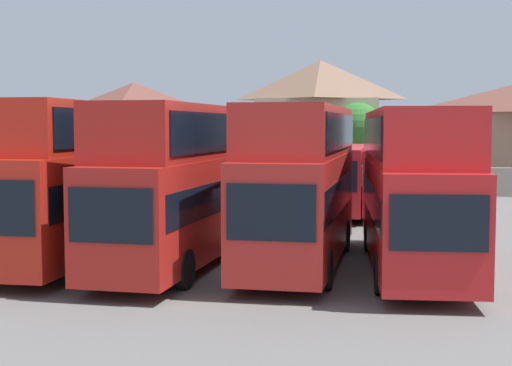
% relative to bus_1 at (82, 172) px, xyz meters
% --- Properties ---
extents(ground, '(140.00, 140.00, 0.00)m').
position_rel_bus_1_xyz_m(ground, '(5.33, 17.83, -2.89)').
color(ground, '#605E5B').
extents(depot_boundary_wall, '(56.00, 0.50, 1.80)m').
position_rel_bus_1_xyz_m(depot_boundary_wall, '(5.33, 25.05, -1.99)').
color(depot_boundary_wall, gray).
rests_on(depot_boundary_wall, ground).
extents(bus_1, '(2.77, 11.04, 5.14)m').
position_rel_bus_1_xyz_m(bus_1, '(0.00, 0.00, 0.00)').
color(bus_1, red).
rests_on(bus_1, ground).
extents(bus_2, '(3.17, 11.54, 5.04)m').
position_rel_bus_1_xyz_m(bus_2, '(3.55, -0.12, -0.06)').
color(bus_2, '#B21F19').
rests_on(bus_2, ground).
extents(bus_3, '(2.89, 10.20, 5.00)m').
position_rel_bus_1_xyz_m(bus_3, '(7.21, -0.04, -0.08)').
color(bus_3, red).
rests_on(bus_3, ground).
extents(bus_4, '(3.20, 11.16, 4.87)m').
position_rel_bus_1_xyz_m(bus_4, '(10.66, 0.00, -0.14)').
color(bus_4, red).
rests_on(bus_4, ground).
extents(bus_5, '(3.31, 11.69, 3.52)m').
position_rel_bus_1_xyz_m(bus_5, '(-0.52, 15.28, -0.88)').
color(bus_5, red).
rests_on(bus_5, ground).
extents(bus_6, '(3.54, 11.77, 3.37)m').
position_rel_bus_1_xyz_m(bus_6, '(3.51, 14.72, -0.96)').
color(bus_6, '#AE221F').
rests_on(bus_6, ground).
extents(bus_7, '(2.70, 11.72, 3.36)m').
position_rel_bus_1_xyz_m(bus_7, '(7.65, 15.01, -0.97)').
color(bus_7, '#B11C27').
rests_on(bus_7, ground).
extents(bus_8, '(3.52, 12.14, 3.30)m').
position_rel_bus_1_xyz_m(bus_8, '(10.67, 15.40, -1.00)').
color(bus_8, '#B31B21').
rests_on(bus_8, ground).
extents(house_terrace_left, '(10.31, 6.90, 7.75)m').
position_rel_bus_1_xyz_m(house_terrace_left, '(-9.11, 32.16, 1.07)').
color(house_terrace_left, '#9E7A60').
rests_on(house_terrace_left, ground).
extents(house_terrace_centre, '(9.07, 7.31, 9.24)m').
position_rel_bus_1_xyz_m(house_terrace_centre, '(5.28, 32.06, 1.83)').
color(house_terrace_centre, '#C6B293').
rests_on(house_terrace_centre, ground).
extents(tree_left_of_lot, '(3.83, 3.83, 6.02)m').
position_rel_bus_1_xyz_m(tree_left_of_lot, '(-14.20, 22.05, 1.17)').
color(tree_left_of_lot, brown).
rests_on(tree_left_of_lot, ground).
extents(tree_behind_wall, '(3.35, 3.35, 6.00)m').
position_rel_bus_1_xyz_m(tree_behind_wall, '(8.16, 27.55, 1.36)').
color(tree_behind_wall, brown).
rests_on(tree_behind_wall, ground).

